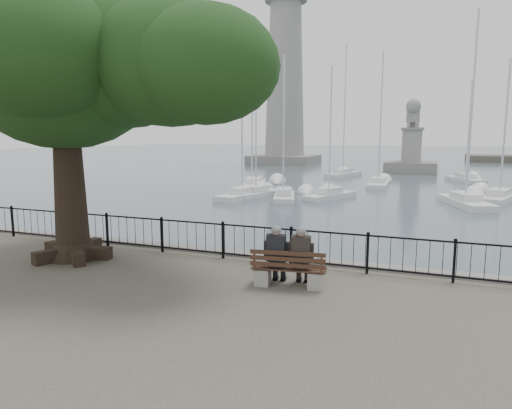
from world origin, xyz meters
The scene contains 18 objects.
harbor centered at (0.00, 3.00, -0.50)m, with size 260.00×260.00×1.20m.
railing centered at (0.00, 2.50, 0.56)m, with size 22.06×0.06×1.00m.
bench centered at (1.45, 0.82, 0.31)m, with size 1.76×0.75×0.90m.
person_left centered at (1.15, 0.87, 0.66)m, with size 0.46×0.75×1.43m.
person_right centered at (1.71, 0.95, 0.66)m, with size 0.46×0.75×1.43m.
tree centered at (-4.24, 1.16, 5.41)m, with size 10.07×7.03×8.22m.
lighthouse centered at (-18.00, 62.00, 11.82)m, with size 9.94×9.94×30.45m.
lion_monument centered at (2.00, 49.93, 1.22)m, with size 6.01×6.01×8.86m.
sailboat_a centered at (-8.07, 21.01, -0.69)m, with size 2.43×5.68×10.59m.
sailboat_b centered at (-5.15, 21.35, -0.69)m, with size 2.73×5.15×9.94m.
sailboat_c centered at (6.50, 22.82, -0.66)m, with size 3.42×6.13×12.17m.
sailboat_d centered at (8.80, 26.06, -0.71)m, with size 3.34×5.94×9.61m.
sailboat_e centered at (-9.91, 27.59, -0.65)m, with size 3.25×6.30×12.71m.
sailboat_f centered at (0.09, 32.23, -0.66)m, with size 1.71×5.66×11.71m.
sailboat_g centered at (7.48, 39.52, -0.70)m, with size 3.57×5.49×9.76m.
sailboat_h centered at (-4.67, 41.37, -0.59)m, with size 3.26×5.94×14.34m.
sailboat_i centered at (-7.51, 22.23, -0.68)m, with size 2.37×4.85×10.08m.
sailboat_j centered at (-2.30, 23.05, -0.70)m, with size 3.19×5.05×9.35m.
Camera 1 is at (4.39, -8.87, 3.44)m, focal length 32.00 mm.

